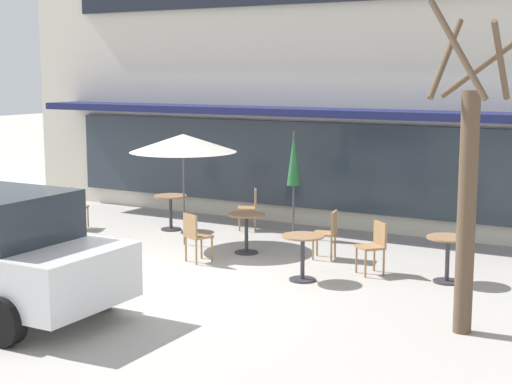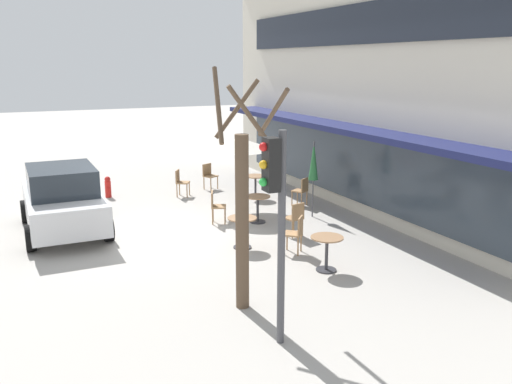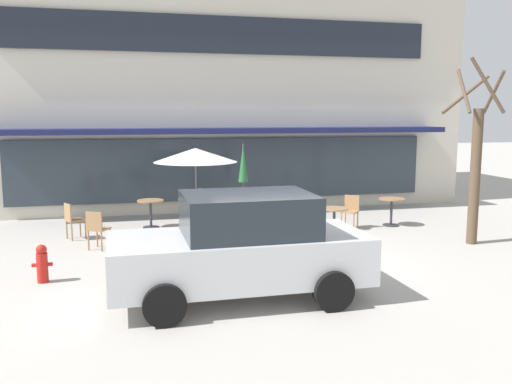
{
  "view_description": "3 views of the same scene",
  "coord_description": "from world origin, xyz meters",
  "px_view_note": "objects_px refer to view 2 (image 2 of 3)",
  "views": [
    {
      "loc": [
        7.49,
        -9.52,
        3.4
      ],
      "look_at": [
        0.63,
        2.4,
        1.28
      ],
      "focal_mm": 55.0,
      "sensor_mm": 36.0,
      "label": 1
    },
    {
      "loc": [
        13.33,
        -3.11,
        4.36
      ],
      "look_at": [
        0.57,
        2.67,
        1.0
      ],
      "focal_mm": 38.0,
      "sensor_mm": 36.0,
      "label": 2
    },
    {
      "loc": [
        -2.99,
        -10.57,
        3.05
      ],
      "look_at": [
        0.05,
        2.23,
        1.15
      ],
      "focal_mm": 38.0,
      "sensor_mm": 36.0,
      "label": 3
    }
  ],
  "objects_px": {
    "traffic_light_pole": "(276,204)",
    "cafe_table_streetside": "(242,227)",
    "cafe_chair_4": "(209,174)",
    "cafe_table_mid_patio": "(327,248)",
    "cafe_chair_3": "(181,181)",
    "cafe_table_near_wall": "(258,204)",
    "street_tree": "(242,207)",
    "fire_hydrant": "(108,187)",
    "cafe_chair_1": "(302,189)",
    "cafe_chair_0": "(296,232)",
    "patio_umbrella_cream_folded": "(314,161)",
    "patio_umbrella_green_folded": "(238,144)",
    "cafe_chair_2": "(295,217)",
    "parked_sedan": "(63,199)",
    "cafe_chair_5": "(216,205)",
    "cafe_table_by_tree": "(255,183)"
  },
  "relations": [
    {
      "from": "cafe_chair_2",
      "to": "parked_sedan",
      "type": "bearing_deg",
      "value": -118.07
    },
    {
      "from": "cafe_table_by_tree",
      "to": "fire_hydrant",
      "type": "relative_size",
      "value": 1.08
    },
    {
      "from": "fire_hydrant",
      "to": "cafe_chair_2",
      "type": "bearing_deg",
      "value": 30.56
    },
    {
      "from": "cafe_table_near_wall",
      "to": "cafe_chair_3",
      "type": "xyz_separation_m",
      "value": [
        -3.83,
        -1.07,
        0.01
      ]
    },
    {
      "from": "cafe_table_mid_patio",
      "to": "cafe_chair_4",
      "type": "height_order",
      "value": "cafe_chair_4"
    },
    {
      "from": "street_tree",
      "to": "cafe_chair_3",
      "type": "bearing_deg",
      "value": 170.72
    },
    {
      "from": "cafe_chair_0",
      "to": "cafe_chair_1",
      "type": "xyz_separation_m",
      "value": [
        -3.73,
        2.23,
        0.0
      ]
    },
    {
      "from": "cafe_table_mid_patio",
      "to": "cafe_table_by_tree",
      "type": "bearing_deg",
      "value": 169.1
    },
    {
      "from": "cafe_table_streetside",
      "to": "cafe_chair_4",
      "type": "height_order",
      "value": "cafe_chair_4"
    },
    {
      "from": "cafe_table_by_tree",
      "to": "parked_sedan",
      "type": "xyz_separation_m",
      "value": [
        1.22,
        -6.07,
        0.36
      ]
    },
    {
      "from": "cafe_chair_1",
      "to": "parked_sedan",
      "type": "xyz_separation_m",
      "value": [
        -0.25,
        -6.98,
        0.35
      ]
    },
    {
      "from": "patio_umbrella_cream_folded",
      "to": "cafe_chair_5",
      "type": "relative_size",
      "value": 2.47
    },
    {
      "from": "cafe_table_by_tree",
      "to": "patio_umbrella_green_folded",
      "type": "height_order",
      "value": "patio_umbrella_green_folded"
    },
    {
      "from": "cafe_table_near_wall",
      "to": "cafe_table_by_tree",
      "type": "height_order",
      "value": "same"
    },
    {
      "from": "parked_sedan",
      "to": "traffic_light_pole",
      "type": "height_order",
      "value": "traffic_light_pole"
    },
    {
      "from": "cafe_table_streetside",
      "to": "cafe_chair_5",
      "type": "bearing_deg",
      "value": 176.07
    },
    {
      "from": "street_tree",
      "to": "fire_hydrant",
      "type": "distance_m",
      "value": 9.61
    },
    {
      "from": "patio_umbrella_green_folded",
      "to": "cafe_chair_2",
      "type": "distance_m",
      "value": 3.35
    },
    {
      "from": "cafe_chair_3",
      "to": "parked_sedan",
      "type": "xyz_separation_m",
      "value": [
        2.5,
        -3.92,
        0.35
      ]
    },
    {
      "from": "cafe_table_mid_patio",
      "to": "cafe_chair_0",
      "type": "xyz_separation_m",
      "value": [
        -1.23,
        -0.08,
        0.01
      ]
    },
    {
      "from": "patio_umbrella_green_folded",
      "to": "cafe_chair_4",
      "type": "distance_m",
      "value": 3.37
    },
    {
      "from": "parked_sedan",
      "to": "cafe_chair_5",
      "type": "bearing_deg",
      "value": 77.24
    },
    {
      "from": "fire_hydrant",
      "to": "patio_umbrella_green_folded",
      "type": "bearing_deg",
      "value": 45.91
    },
    {
      "from": "cafe_chair_3",
      "to": "fire_hydrant",
      "type": "relative_size",
      "value": 1.26
    },
    {
      "from": "cafe_table_near_wall",
      "to": "traffic_light_pole",
      "type": "distance_m",
      "value": 6.94
    },
    {
      "from": "cafe_table_by_tree",
      "to": "street_tree",
      "type": "distance_m",
      "value": 8.25
    },
    {
      "from": "cafe_table_mid_patio",
      "to": "cafe_chair_2",
      "type": "height_order",
      "value": "cafe_chair_2"
    },
    {
      "from": "cafe_chair_4",
      "to": "traffic_light_pole",
      "type": "distance_m",
      "value": 11.14
    },
    {
      "from": "cafe_chair_3",
      "to": "cafe_table_mid_patio",
      "type": "bearing_deg",
      "value": 6.75
    },
    {
      "from": "cafe_table_by_tree",
      "to": "cafe_chair_5",
      "type": "distance_m",
      "value": 3.02
    },
    {
      "from": "patio_umbrella_green_folded",
      "to": "cafe_chair_5",
      "type": "xyz_separation_m",
      "value": [
        1.01,
        -1.1,
        -1.5
      ]
    },
    {
      "from": "cafe_table_streetside",
      "to": "patio_umbrella_cream_folded",
      "type": "bearing_deg",
      "value": 119.8
    },
    {
      "from": "cafe_table_near_wall",
      "to": "cafe_chair_2",
      "type": "distance_m",
      "value": 1.57
    },
    {
      "from": "cafe_table_near_wall",
      "to": "patio_umbrella_green_folded",
      "type": "distance_m",
      "value": 2.09
    },
    {
      "from": "cafe_table_streetside",
      "to": "cafe_table_by_tree",
      "type": "bearing_deg",
      "value": 151.99
    },
    {
      "from": "cafe_table_by_tree",
      "to": "street_tree",
      "type": "bearing_deg",
      "value": -25.93
    },
    {
      "from": "patio_umbrella_cream_folded",
      "to": "cafe_chair_1",
      "type": "xyz_separation_m",
      "value": [
        -1.2,
        0.31,
        -1.1
      ]
    },
    {
      "from": "cafe_table_near_wall",
      "to": "patio_umbrella_cream_folded",
      "type": "relative_size",
      "value": 0.35
    },
    {
      "from": "traffic_light_pole",
      "to": "cafe_table_streetside",
      "type": "bearing_deg",
      "value": 163.47
    },
    {
      "from": "cafe_chair_5",
      "to": "traffic_light_pole",
      "type": "xyz_separation_m",
      "value": [
        6.64,
        -1.46,
        1.77
      ]
    },
    {
      "from": "cafe_table_streetside",
      "to": "parked_sedan",
      "type": "distance_m",
      "value": 4.9
    },
    {
      "from": "street_tree",
      "to": "fire_hydrant",
      "type": "xyz_separation_m",
      "value": [
        -9.45,
        -0.84,
        -1.54
      ]
    },
    {
      "from": "cafe_chair_3",
      "to": "cafe_table_near_wall",
      "type": "bearing_deg",
      "value": 15.61
    },
    {
      "from": "cafe_table_near_wall",
      "to": "patio_umbrella_green_folded",
      "type": "height_order",
      "value": "patio_umbrella_green_folded"
    },
    {
      "from": "parked_sedan",
      "to": "fire_hydrant",
      "type": "distance_m",
      "value": 3.79
    },
    {
      "from": "cafe_chair_1",
      "to": "cafe_table_mid_patio",
      "type": "bearing_deg",
      "value": -23.44
    },
    {
      "from": "cafe_chair_1",
      "to": "street_tree",
      "type": "relative_size",
      "value": 0.21
    },
    {
      "from": "cafe_table_mid_patio",
      "to": "cafe_chair_1",
      "type": "xyz_separation_m",
      "value": [
        -4.96,
        2.15,
        0.01
      ]
    },
    {
      "from": "cafe_chair_0",
      "to": "fire_hydrant",
      "type": "relative_size",
      "value": 1.26
    },
    {
      "from": "cafe_table_near_wall",
      "to": "cafe_chair_4",
      "type": "height_order",
      "value": "cafe_chair_4"
    }
  ]
}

